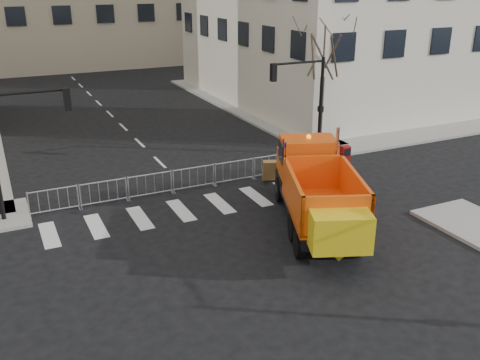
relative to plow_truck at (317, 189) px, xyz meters
name	(u,v)px	position (x,y,z in m)	size (l,w,h in m)	color
ground	(264,263)	(-3.19, -1.65, -1.66)	(120.00, 120.00, 0.00)	black
sidewalk_back	(182,182)	(-3.19, 6.85, -1.58)	(64.00, 5.00, 0.15)	gray
traffic_light_right	(321,107)	(5.31, 7.85, 1.04)	(0.18, 0.18, 5.40)	black
crowd_barriers	(172,181)	(-3.94, 5.95, -1.11)	(12.60, 0.60, 1.10)	#9EA0A5
street_tree	(322,84)	(6.01, 8.85, 2.09)	(3.00, 3.00, 7.50)	#382B21
plow_truck	(317,189)	(0.00, 0.00, 0.00)	(5.91, 9.86, 3.72)	black
cop_a	(311,155)	(3.18, 5.35, -0.65)	(0.74, 0.48, 2.02)	black
cop_b	(325,160)	(3.31, 4.32, -0.63)	(0.99, 0.77, 2.04)	black
cop_c	(315,172)	(2.14, 3.33, -0.76)	(1.05, 0.44, 1.80)	black
newspaper_box	(345,156)	(5.14, 5.18, -0.96)	(0.45, 0.40, 1.10)	#970F0B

